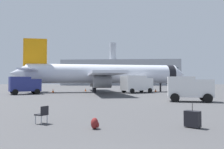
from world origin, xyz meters
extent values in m
cylinder|color=silver|center=(-4.40, 40.17, 3.70)|extent=(30.11, 10.20, 3.80)
cone|color=silver|center=(11.41, 43.67, 3.70)|extent=(3.12, 4.04, 3.61)
cone|color=silver|center=(-20.61, 36.57, 3.70)|extent=(3.86, 4.03, 3.42)
cylinder|color=black|center=(9.27, 43.19, 3.70)|extent=(2.21, 4.09, 3.88)
cube|color=silver|center=(-7.11, 47.76, 3.40)|extent=(8.15, 16.66, 0.36)
cube|color=silver|center=(-3.65, 32.14, 3.40)|extent=(8.15, 16.66, 0.36)
cylinder|color=gray|center=(-6.57, 45.32, 2.10)|extent=(3.60, 2.84, 2.20)
cylinder|color=gray|center=(-4.19, 34.58, 2.10)|extent=(3.60, 2.84, 2.20)
cube|color=orange|center=(-17.58, 37.25, 7.30)|extent=(4.37, 1.30, 6.40)
cube|color=silver|center=(-18.76, 40.26, 4.30)|extent=(3.84, 6.42, 0.24)
cube|color=silver|center=(-17.38, 34.01, 4.30)|extent=(3.84, 6.42, 0.24)
cylinder|color=black|center=(7.31, 42.76, 0.90)|extent=(0.36, 0.36, 1.80)
cylinder|color=black|center=(-6.87, 42.08, 0.90)|extent=(0.44, 0.44, 1.80)
cylinder|color=black|center=(-5.84, 37.39, 0.90)|extent=(0.44, 0.44, 1.80)
cube|color=navy|center=(-15.43, 32.28, 1.52)|extent=(2.66, 2.77, 2.04)
cube|color=#1E232D|center=(-14.86, 32.71, 2.00)|extent=(1.24, 1.64, 0.84)
cube|color=navy|center=(-17.36, 30.85, 1.70)|extent=(3.82, 3.62, 2.40)
cylinder|color=black|center=(-16.02, 33.28, 0.45)|extent=(0.85, 0.71, 0.90)
cylinder|color=black|center=(-14.65, 31.43, 0.45)|extent=(0.85, 0.71, 0.90)
cylinder|color=black|center=(-18.72, 31.28, 0.45)|extent=(0.85, 0.71, 0.90)
cylinder|color=black|center=(-17.35, 29.43, 0.45)|extent=(0.85, 0.71, 0.90)
cube|color=white|center=(3.84, 38.34, 1.64)|extent=(2.77, 2.93, 2.29)
cube|color=#1E232D|center=(4.42, 38.76, 2.18)|extent=(1.33, 1.79, 0.95)
cube|color=white|center=(1.41, 36.57, 1.85)|extent=(4.91, 4.48, 2.70)
cylinder|color=black|center=(3.06, 39.31, 0.45)|extent=(0.86, 0.71, 0.90)
cylinder|color=black|center=(4.53, 37.29, 0.45)|extent=(0.86, 0.71, 0.90)
cylinder|color=black|center=(-0.34, 36.84, 0.45)|extent=(0.86, 0.71, 0.90)
cylinder|color=black|center=(1.13, 34.82, 0.45)|extent=(0.86, 0.71, 0.90)
cube|color=white|center=(7.93, 19.15, 1.39)|extent=(2.05, 2.25, 1.78)
cube|color=#1E232D|center=(8.67, 19.03, 1.81)|extent=(0.36, 1.79, 0.74)
cube|color=white|center=(5.76, 19.50, 1.55)|extent=(2.92, 2.39, 2.10)
cylinder|color=black|center=(8.32, 20.15, 0.45)|extent=(0.92, 0.36, 0.90)
cylinder|color=black|center=(7.98, 18.08, 0.45)|extent=(0.92, 0.36, 0.90)
cylinder|color=black|center=(5.27, 20.64, 0.45)|extent=(0.92, 0.36, 0.90)
cylinder|color=black|center=(4.94, 18.57, 0.45)|extent=(0.92, 0.36, 0.90)
cube|color=#F2590C|center=(-8.88, 43.78, 0.02)|extent=(0.44, 0.44, 0.04)
cone|color=#F2590C|center=(-8.88, 43.78, 0.36)|extent=(0.36, 0.36, 0.64)
cylinder|color=white|center=(-8.88, 43.78, 0.39)|extent=(0.23, 0.23, 0.10)
cube|color=#F2590C|center=(-0.12, 45.55, 0.02)|extent=(0.44, 0.44, 0.04)
cone|color=#F2590C|center=(-0.12, 45.55, 0.35)|extent=(0.36, 0.36, 0.62)
cylinder|color=white|center=(-0.12, 45.55, 0.38)|extent=(0.23, 0.23, 0.10)
cube|color=#F2590C|center=(-14.52, 38.83, 0.02)|extent=(0.44, 0.44, 0.04)
cone|color=#F2590C|center=(-14.52, 38.83, 0.37)|extent=(0.36, 0.36, 0.66)
cylinder|color=white|center=(-14.52, 38.83, 0.40)|extent=(0.23, 0.23, 0.10)
cube|color=#F2590C|center=(6.31, 42.78, 0.02)|extent=(0.44, 0.44, 0.04)
cone|color=#F2590C|center=(6.31, 42.78, 0.34)|extent=(0.36, 0.36, 0.60)
cylinder|color=white|center=(6.31, 42.78, 0.37)|extent=(0.23, 0.23, 0.10)
cube|color=black|center=(2.96, 6.27, 0.39)|extent=(0.75, 0.72, 0.70)
cylinder|color=black|center=(2.96, 6.27, 0.92)|extent=(0.02, 0.02, 0.36)
cylinder|color=black|center=(2.79, 6.41, 0.04)|extent=(0.07, 0.08, 0.08)
cylinder|color=black|center=(3.13, 6.12, 0.04)|extent=(0.07, 0.08, 0.08)
ellipsoid|color=maroon|center=(-1.34, 5.74, 0.24)|extent=(0.32, 0.40, 0.48)
ellipsoid|color=maroon|center=(-1.20, 5.74, 0.17)|extent=(0.12, 0.28, 0.24)
cube|color=black|center=(-4.10, 6.75, 0.44)|extent=(0.63, 0.63, 0.06)
cube|color=black|center=(-3.91, 6.66, 0.66)|extent=(0.24, 0.46, 0.40)
cylinder|color=#999EA5|center=(-4.36, 6.65, 0.22)|extent=(0.04, 0.04, 0.44)
cylinder|color=#999EA5|center=(-4.20, 7.00, 0.22)|extent=(0.04, 0.04, 0.44)
cylinder|color=#999EA5|center=(-4.01, 6.50, 0.22)|extent=(0.04, 0.04, 0.44)
cylinder|color=#999EA5|center=(-3.85, 6.85, 0.22)|extent=(0.04, 0.04, 0.44)
cube|color=#9EA3AD|center=(-3.64, 138.26, 7.95)|extent=(73.23, 22.93, 15.90)
cube|color=#334756|center=(-3.64, 126.74, 7.15)|extent=(69.56, 0.10, 7.15)
cylinder|color=#9EA3AD|center=(-8.41, 138.26, 21.90)|extent=(4.40, 4.40, 12.00)
camera|label=1|loc=(0.01, -3.61, 2.02)|focal=34.74mm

